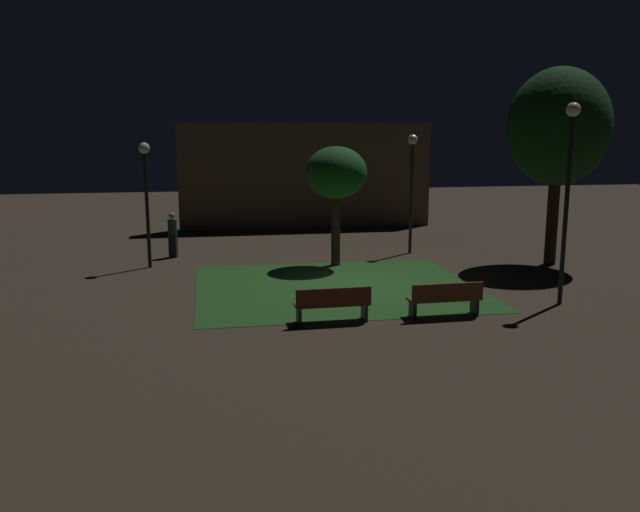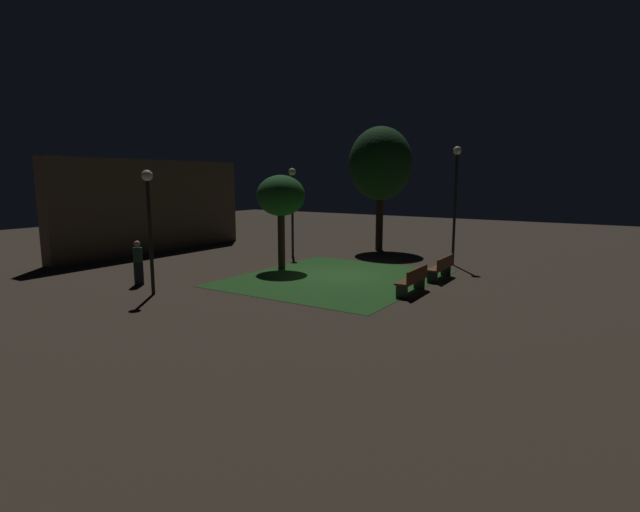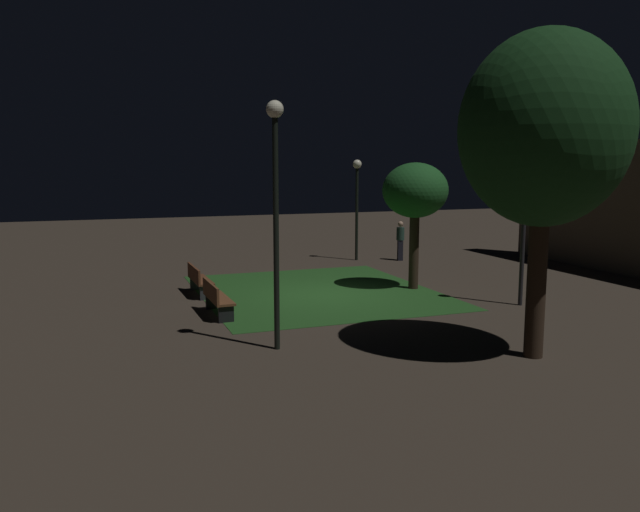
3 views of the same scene
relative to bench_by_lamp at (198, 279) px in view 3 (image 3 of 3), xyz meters
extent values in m
plane|color=#3D3328|center=(1.40, 3.60, -0.48)|extent=(60.00, 60.00, 0.00)
cube|color=#23511E|center=(0.77, 3.49, -0.48)|extent=(8.01, 6.97, 0.01)
cube|color=brown|center=(0.00, 0.08, -0.03)|extent=(1.81, 0.53, 0.06)
cube|color=brown|center=(0.00, -0.13, 0.20)|extent=(1.80, 0.11, 0.40)
cube|color=#2D2D33|center=(-0.80, 0.05, -0.27)|extent=(0.09, 0.39, 0.42)
cube|color=#2D2D33|center=(0.80, 0.10, -0.27)|extent=(0.09, 0.39, 0.42)
cube|color=brown|center=(2.79, 0.08, -0.03)|extent=(1.81, 0.52, 0.06)
cube|color=brown|center=(2.80, -0.13, 0.20)|extent=(1.80, 0.10, 0.40)
cube|color=black|center=(1.99, 0.06, -0.27)|extent=(0.09, 0.39, 0.42)
cube|color=black|center=(3.59, 0.09, -0.27)|extent=(0.09, 0.39, 0.42)
cylinder|color=#2D2116|center=(8.51, 5.42, 1.35)|extent=(0.39, 0.39, 3.67)
ellipsoid|color=#143816|center=(8.51, 5.42, 4.10)|extent=(3.31, 3.31, 3.81)
cylinder|color=#2D2116|center=(1.36, 6.53, 0.79)|extent=(0.31, 0.31, 2.54)
ellipsoid|color=#1E5623|center=(1.36, 6.53, 2.62)|extent=(2.03, 2.03, 1.71)
cylinder|color=black|center=(6.20, 0.65, 1.94)|extent=(0.12, 0.12, 4.85)
sphere|color=#F2EDCC|center=(6.20, 0.65, 4.52)|extent=(0.36, 0.36, 0.36)
cylinder|color=black|center=(4.48, 8.21, 1.51)|extent=(0.12, 0.12, 3.98)
sphere|color=#F4E5B2|center=(4.48, 8.21, 3.65)|extent=(0.36, 0.36, 0.36)
cylinder|color=black|center=(-4.77, 7.22, 1.40)|extent=(0.12, 0.12, 3.76)
sphere|color=#F2EDCC|center=(-4.77, 7.22, 3.42)|extent=(0.36, 0.36, 0.36)
cube|color=black|center=(-4.08, 8.87, -0.06)|extent=(0.33, 0.27, 0.84)
cylinder|color=#233D33|center=(-4.08, 8.87, 0.62)|extent=(0.32, 0.32, 0.52)
sphere|color=tan|center=(-4.08, 8.87, 1.02)|extent=(0.22, 0.22, 0.22)
cube|color=brown|center=(1.67, 15.07, 1.90)|extent=(11.46, 0.80, 4.75)
camera|label=1|loc=(-2.87, -14.86, 4.10)|focal=37.21mm
camera|label=2|loc=(-15.12, -6.06, 3.34)|focal=27.52mm
camera|label=3|loc=(18.66, -2.93, 3.41)|focal=35.23mm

